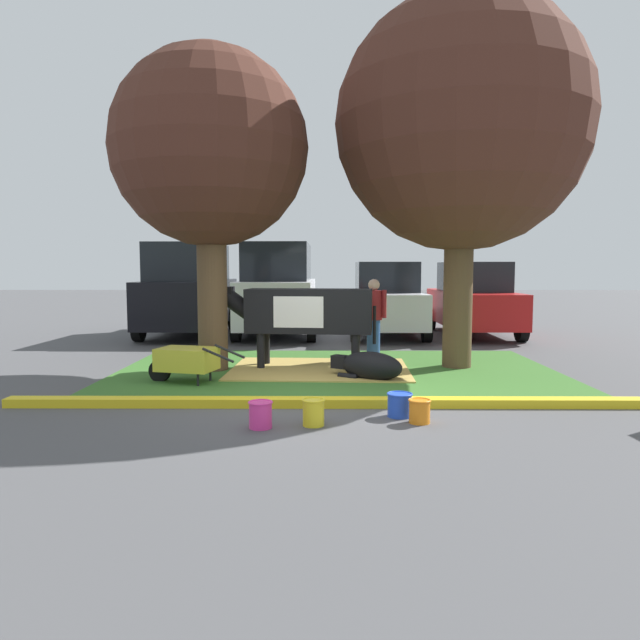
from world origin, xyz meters
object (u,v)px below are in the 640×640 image
at_px(suv_dark_grey, 279,289).
at_px(bucket_blue, 400,404).
at_px(shade_tree_left, 210,150).
at_px(bucket_yellow, 313,412).
at_px(suv_black, 189,289).
at_px(wheelbarrow, 186,360).
at_px(sedan_silver, 386,300).
at_px(person_handler, 374,317).
at_px(bucket_orange, 420,411).
at_px(cow_holstein, 303,311).
at_px(shade_tree_right, 462,125).
at_px(calf_lying, 370,366).
at_px(bucket_pink, 260,414).
at_px(sedan_red, 473,300).

bearing_deg(suv_dark_grey, bucket_blue, -75.97).
distance_m(shade_tree_left, bucket_blue, 5.82).
distance_m(bucket_yellow, suv_black, 10.05).
relative_size(wheelbarrow, sedan_silver, 0.37).
xyz_separation_m(person_handler, bucket_orange, (0.17, -4.62, -0.73)).
bearing_deg(person_handler, bucket_orange, -87.94).
xyz_separation_m(bucket_blue, bucket_orange, (0.20, -0.30, -0.01)).
relative_size(bucket_orange, sedan_silver, 0.07).
xyz_separation_m(person_handler, bucket_blue, (-0.04, -4.32, -0.73)).
bearing_deg(cow_holstein, suv_dark_grey, 99.26).
bearing_deg(bucket_orange, shade_tree_right, 71.17).
height_order(wheelbarrow, bucket_orange, wheelbarrow).
xyz_separation_m(bucket_orange, suv_dark_grey, (-2.40, 9.11, 1.12)).
bearing_deg(suv_dark_grey, cow_holstein, -80.74).
relative_size(shade_tree_right, bucket_yellow, 21.06).
xyz_separation_m(shade_tree_left, suv_dark_grey, (0.77, 5.52, -2.67)).
relative_size(person_handler, wheelbarrow, 1.02).
height_order(calf_lying, bucket_pink, calf_lying).
relative_size(shade_tree_right, suv_black, 1.46).
xyz_separation_m(person_handler, suv_black, (-4.72, 4.58, 0.38)).
relative_size(bucket_yellow, bucket_orange, 1.11).
distance_m(bucket_orange, suv_black, 10.47).
bearing_deg(shade_tree_left, bucket_orange, -48.47).
distance_m(person_handler, bucket_blue, 4.38).
relative_size(suv_black, sedan_silver, 1.05).
xyz_separation_m(bucket_yellow, bucket_orange, (1.28, 0.13, -0.02)).
bearing_deg(cow_holstein, bucket_blue, -69.07).
relative_size(shade_tree_left, suv_dark_grey, 1.24).
bearing_deg(suv_black, wheelbarrow, -77.62).
bearing_deg(suv_dark_grey, bucket_pink, -86.91).
bearing_deg(shade_tree_left, sedan_red, 42.30).
height_order(shade_tree_left, cow_holstein, shade_tree_left).
relative_size(wheelbarrow, bucket_pink, 5.09).
height_order(person_handler, bucket_orange, person_handler).
bearing_deg(bucket_pink, bucket_blue, 17.43).
relative_size(shade_tree_right, person_handler, 4.10).
xyz_separation_m(bucket_orange, suv_black, (-4.89, 9.19, 1.12)).
distance_m(wheelbarrow, bucket_yellow, 3.29).
height_order(shade_tree_left, suv_black, shade_tree_left).
bearing_deg(bucket_blue, cow_holstein, 110.93).
bearing_deg(person_handler, suv_dark_grey, 116.48).
distance_m(shade_tree_left, bucket_orange, 6.10).
xyz_separation_m(person_handler, sedan_silver, (0.71, 4.46, 0.10)).
xyz_separation_m(calf_lying, suv_dark_grey, (-2.01, 6.42, 1.03)).
height_order(bucket_orange, sedan_red, sedan_red).
height_order(calf_lying, sedan_red, sedan_red).
height_order(bucket_yellow, sedan_silver, sedan_silver).
height_order(shade_tree_left, bucket_blue, shade_tree_left).
relative_size(bucket_pink, bucket_yellow, 0.99).
height_order(suv_black, sedan_silver, suv_black).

